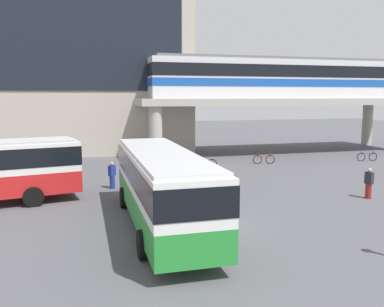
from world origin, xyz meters
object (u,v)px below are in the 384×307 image
at_px(bicycle_red, 264,159).
at_px(bicycle_blue, 367,157).
at_px(bicycle_brown, 205,164).
at_px(station_building, 50,39).
at_px(train, 275,78).
at_px(pedestrian_near_building, 112,176).
at_px(pedestrian_at_kerb, 188,163).
at_px(pedestrian_by_bike_rack, 369,184).
at_px(bus_main, 161,181).

height_order(bicycle_red, bicycle_blue, same).
bearing_deg(bicycle_red, bicycle_brown, -171.11).
distance_m(bicycle_red, bicycle_blue, 9.11).
height_order(station_building, bicycle_brown, station_building).
xyz_separation_m(train, bicycle_brown, (-9.02, -6.83, -6.83)).
bearing_deg(bicycle_red, station_building, 141.83).
relative_size(station_building, pedestrian_near_building, 16.35).
relative_size(train, pedestrian_at_kerb, 13.82).
xyz_separation_m(pedestrian_at_kerb, pedestrian_near_building, (-5.41, -2.86, -0.08)).
distance_m(bicycle_brown, pedestrian_at_kerb, 2.95).
distance_m(train, bicycle_red, 9.86).
bearing_deg(station_building, pedestrian_by_bike_rack, -55.28).
distance_m(pedestrian_at_kerb, pedestrian_near_building, 6.12).
distance_m(bus_main, bicycle_blue, 23.94).
bearing_deg(pedestrian_by_bike_rack, bicycle_brown, 117.59).
bearing_deg(bicycle_blue, pedestrian_by_bike_rack, -127.95).
bearing_deg(pedestrian_at_kerb, station_building, 120.87).
height_order(bus_main, bicycle_red, bus_main).
relative_size(station_building, pedestrian_at_kerb, 14.99).
bearing_deg(bus_main, bicycle_blue, 32.48).
xyz_separation_m(train, pedestrian_near_building, (-16.33, -11.90, -6.44)).
bearing_deg(bicycle_brown, pedestrian_at_kerb, -130.74).
xyz_separation_m(bicycle_blue, pedestrian_at_kerb, (-16.18, -2.07, 0.47)).
relative_size(bicycle_red, pedestrian_near_building, 1.10).
relative_size(bicycle_blue, pedestrian_by_bike_rack, 1.08).
bearing_deg(bus_main, bicycle_red, 51.17).
bearing_deg(pedestrian_by_bike_rack, train, 79.71).
bearing_deg(pedestrian_near_building, bicycle_blue, 12.84).
relative_size(station_building, pedestrian_by_bike_rack, 15.87).
bearing_deg(train, pedestrian_by_bike_rack, -100.29).
relative_size(train, bicycle_brown, 14.03).
distance_m(bicycle_red, pedestrian_by_bike_rack, 11.89).
xyz_separation_m(station_building, pedestrian_near_building, (4.32, -19.14, -10.21)).
bearing_deg(station_building, pedestrian_at_kerb, -59.13).
xyz_separation_m(train, pedestrian_by_bike_rack, (-3.25, -17.88, -6.41)).
relative_size(train, pedestrian_near_building, 15.07).
bearing_deg(bicycle_brown, bicycle_red, 8.89).
xyz_separation_m(train, bus_main, (-14.89, -19.80, -5.20)).
xyz_separation_m(bus_main, bicycle_red, (11.09, 13.78, -1.63)).
xyz_separation_m(bicycle_blue, pedestrian_by_bike_rack, (-8.51, -10.91, 0.41)).
distance_m(train, pedestrian_by_bike_rack, 19.27).
bearing_deg(bicycle_red, pedestrian_at_kerb, -156.99).
bearing_deg(pedestrian_by_bike_rack, bicycle_red, 92.65).
bearing_deg(train, bicycle_brown, -142.85).
height_order(bicycle_blue, pedestrian_at_kerb, pedestrian_at_kerb).
bearing_deg(bicycle_brown, station_building, 129.59).
xyz_separation_m(bicycle_brown, pedestrian_by_bike_rack, (5.77, -11.05, 0.41)).
height_order(station_building, train, station_building).
distance_m(bicycle_brown, pedestrian_near_building, 8.91).
xyz_separation_m(bus_main, pedestrian_near_building, (-1.45, 7.90, -1.24)).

